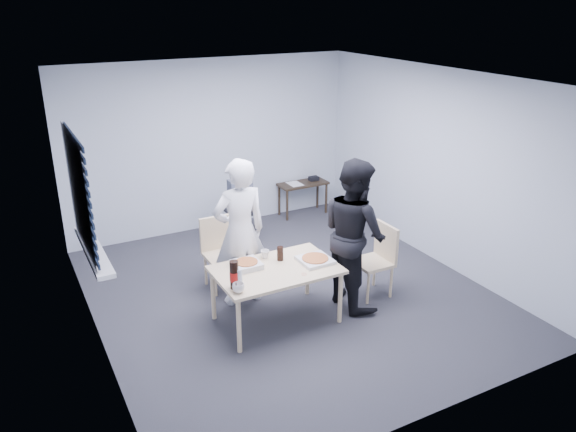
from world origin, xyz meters
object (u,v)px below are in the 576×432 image
person_black (354,233)px  backpack (241,196)px  chair_far (220,247)px  chair_right (379,255)px  soda_bottle (234,275)px  stool (241,217)px  mug_a (238,288)px  dining_table (276,273)px  mug_b (265,254)px  person_white (240,233)px  side_table (303,187)px

person_black → backpack: 2.19m
chair_far → chair_right: (1.61, -1.11, 0.00)m
person_black → soda_bottle: bearing=95.6°
person_black → stool: person_black is taller
chair_right → mug_a: (-1.95, -0.28, 0.19)m
dining_table → mug_b: (0.01, 0.30, 0.11)m
dining_table → backpack: 2.16m
stool → mug_b: size_ratio=5.36×
chair_far → person_white: bearing=-82.0°
mug_b → soda_bottle: 0.76m
chair_far → dining_table: bearing=-77.9°
person_black → stool: size_ratio=3.30×
dining_table → soda_bottle: (-0.57, -0.19, 0.21)m
mug_a → mug_b: mug_a is taller
chair_far → mug_a: (-0.34, -1.38, 0.19)m
mug_b → soda_bottle: bearing=-139.9°
chair_far → mug_b: size_ratio=8.90×
side_table → backpack: backpack is taller
person_white → mug_b: person_white is taller
chair_far → person_white: size_ratio=0.50×
mug_a → side_table: bearing=51.1°
chair_right → mug_b: 1.42m
chair_far → side_table: (2.13, 1.68, -0.05)m
chair_right → person_black: (-0.39, -0.02, 0.37)m
person_white → stool: 1.71m
person_white → mug_b: bearing=119.9°
side_table → mug_a: bearing=-128.9°
chair_far → chair_right: bearing=-34.5°
person_black → mug_a: bearing=99.3°
person_white → side_table: size_ratio=2.15×
chair_far → person_black: bearing=-42.8°
person_black → mug_a: 1.59m
dining_table → chair_far: chair_far is taller
soda_bottle → mug_b: bearing=40.1°
dining_table → stool: (0.49, 2.11, -0.16)m
backpack → soda_bottle: backpack is taller
side_table → mug_b: bearing=-127.4°
mug_a → mug_b: size_ratio=1.23×
chair_right → dining_table: bearing=179.4°
chair_far → stool: size_ratio=1.66×
side_table → soda_bottle: size_ratio=2.73×
stool → mug_b: (-0.48, -1.81, 0.27)m
chair_right → stool: 2.30m
mug_a → mug_b: bearing=45.4°
mug_b → soda_bottle: soda_bottle is taller
dining_table → chair_far: size_ratio=1.51×
chair_far → backpack: (0.73, 1.00, 0.25)m
stool → soda_bottle: 2.56m
backpack → mug_a: bearing=-102.9°
person_white → side_table: 3.02m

